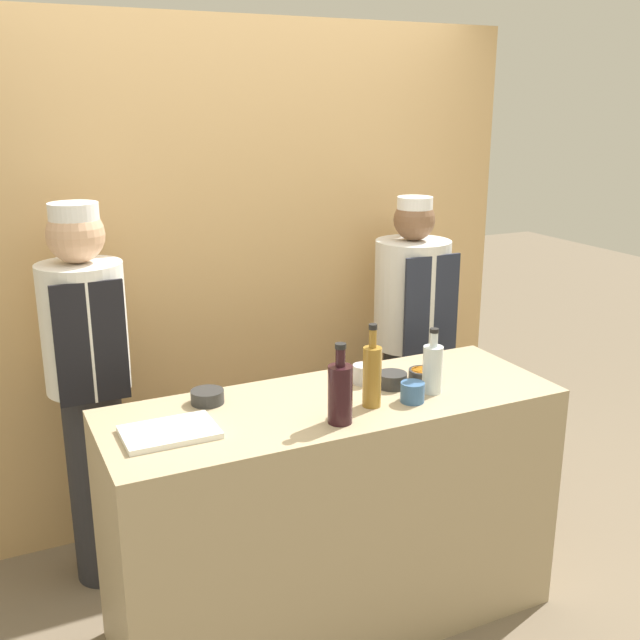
% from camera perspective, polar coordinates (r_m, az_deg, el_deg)
% --- Properties ---
extents(ground_plane, '(14.00, 14.00, 0.00)m').
position_cam_1_polar(ground_plane, '(3.30, 0.99, -21.67)').
color(ground_plane, '#756651').
extents(cabinet_wall, '(2.89, 0.18, 2.40)m').
position_cam_1_polar(cabinet_wall, '(3.71, -6.55, 3.32)').
color(cabinet_wall, tan).
rests_on(cabinet_wall, ground_plane).
extents(counter, '(1.73, 0.61, 0.96)m').
position_cam_1_polar(counter, '(3.03, 1.04, -14.52)').
color(counter, tan).
rests_on(counter, ground_plane).
extents(sauce_bowl_orange, '(0.11, 0.11, 0.04)m').
position_cam_1_polar(sauce_bowl_orange, '(3.03, 7.83, -4.11)').
color(sauce_bowl_orange, '#2D2D2D').
rests_on(sauce_bowl_orange, counter).
extents(sauce_bowl_purple, '(0.12, 0.12, 0.06)m').
position_cam_1_polar(sauce_bowl_purple, '(2.94, 5.51, -4.51)').
color(sauce_bowl_purple, '#2D2D2D').
rests_on(sauce_bowl_purple, counter).
extents(sauce_bowl_yellow, '(0.12, 0.12, 0.05)m').
position_cam_1_polar(sauce_bowl_yellow, '(2.80, -8.57, -5.74)').
color(sauce_bowl_yellow, '#2D2D2D').
rests_on(sauce_bowl_yellow, counter).
extents(cutting_board, '(0.31, 0.22, 0.02)m').
position_cam_1_polar(cutting_board, '(2.58, -11.39, -8.37)').
color(cutting_board, white).
rests_on(cutting_board, counter).
extents(bottle_wine, '(0.09, 0.09, 0.29)m').
position_cam_1_polar(bottle_wine, '(2.58, 1.55, -5.51)').
color(bottle_wine, black).
rests_on(bottle_wine, counter).
extents(bottle_vinegar, '(0.07, 0.07, 0.31)m').
position_cam_1_polar(bottle_vinegar, '(2.72, 3.99, -4.16)').
color(bottle_vinegar, olive).
rests_on(bottle_vinegar, counter).
extents(bottle_clear, '(0.08, 0.08, 0.26)m').
position_cam_1_polar(bottle_clear, '(2.88, 8.57, -3.60)').
color(bottle_clear, silver).
rests_on(bottle_clear, counter).
extents(cup_steel, '(0.09, 0.09, 0.08)m').
position_cam_1_polar(cup_steel, '(2.97, 3.34, -4.13)').
color(cup_steel, '#B7B7BC').
rests_on(cup_steel, counter).
extents(cup_blue, '(0.09, 0.09, 0.08)m').
position_cam_1_polar(cup_blue, '(2.80, 7.06, -5.48)').
color(cup_blue, '#386093').
rests_on(cup_blue, counter).
extents(chef_left, '(0.34, 0.34, 1.65)m').
position_cam_1_polar(chef_left, '(3.25, -17.16, -4.65)').
color(chef_left, '#28282D').
rests_on(chef_left, ground_plane).
extents(chef_right, '(0.37, 0.37, 1.59)m').
position_cam_1_polar(chef_right, '(3.78, 6.89, -1.84)').
color(chef_right, '#28282D').
rests_on(chef_right, ground_plane).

